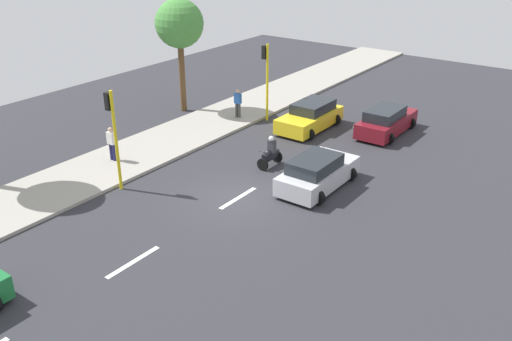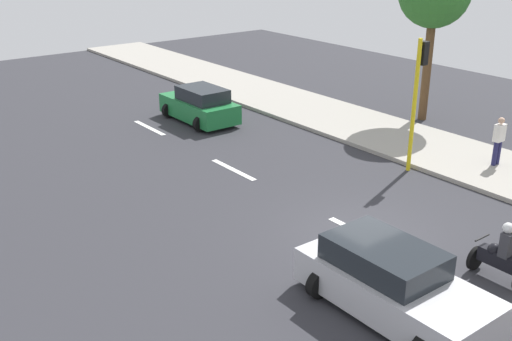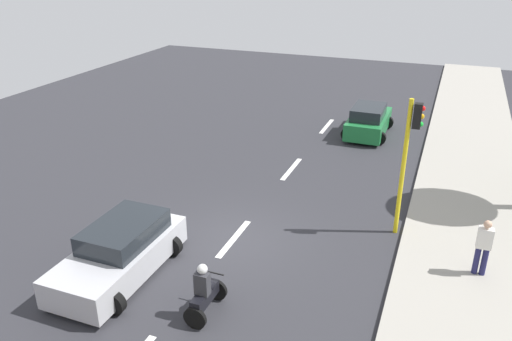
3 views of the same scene
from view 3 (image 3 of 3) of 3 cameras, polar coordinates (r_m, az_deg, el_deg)
ground_plane at (r=16.45m, az=-2.50°, el=-7.80°), size 40.00×60.00×0.10m
sidewalk at (r=15.37m, az=22.68°, el=-11.84°), size 4.00×60.00×0.15m
lane_stripe_mid at (r=16.42m, az=-2.50°, el=-7.64°), size 0.20×2.40×0.01m
lane_stripe_south at (r=21.42m, az=3.99°, el=0.17°), size 0.20×2.40×0.01m
lane_stripe_far_south at (r=26.84m, az=7.94°, el=4.94°), size 0.20×2.40×0.01m
car_silver at (r=14.93m, az=-14.98°, el=-8.85°), size 2.31×4.38×1.52m
car_green at (r=25.76m, az=12.50°, el=5.44°), size 2.14×3.83×1.52m
motorcycle at (r=13.10m, az=-5.75°, el=-13.53°), size 0.60×1.30×1.53m
pedestrian_near_signal at (r=15.39m, az=24.16°, el=-7.71°), size 0.40×0.24×1.69m
traffic_light_corner at (r=16.13m, az=16.77°, el=2.30°), size 0.49×0.24×4.50m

